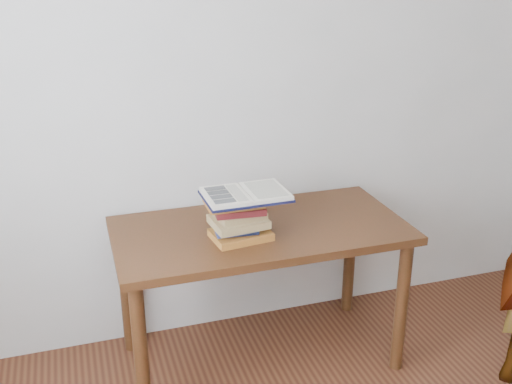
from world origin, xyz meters
name	(u,v)px	position (x,y,z in m)	size (l,w,h in m)	color
room_shell	(455,76)	(-0.08, 0.01, 1.63)	(3.54, 3.54, 2.62)	silver
desk	(261,246)	(-0.01, 1.38, 0.61)	(1.32, 0.66, 0.70)	#472111
book_stack	(238,218)	(-0.14, 1.31, 0.79)	(0.28, 0.21, 0.18)	#A75425
open_book	(246,194)	(-0.10, 1.31, 0.90)	(0.36, 0.25, 0.03)	black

